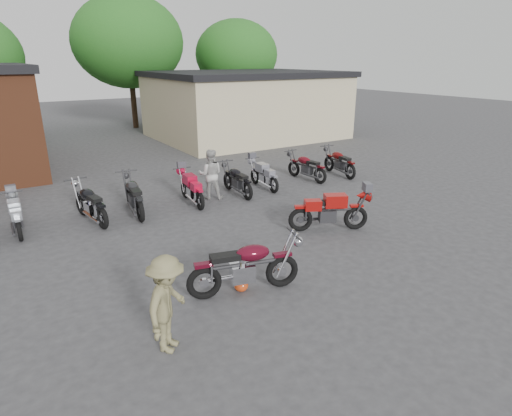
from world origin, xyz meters
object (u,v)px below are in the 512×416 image
vintage_motorcycle (246,263)px  row_bike_5 (237,179)px  person_tan (168,304)px  row_bike_1 (16,214)px  row_bike_8 (339,161)px  row_bike_4 (191,187)px  row_bike_6 (264,174)px  helmet (241,285)px  row_bike_7 (306,165)px  row_bike_3 (134,194)px  row_bike_2 (90,201)px  sportbike (330,209)px  person_light (211,174)px

vintage_motorcycle → row_bike_5: 6.61m
person_tan → row_bike_5: person_tan is taller
row_bike_1 → row_bike_8: 11.53m
vintage_motorcycle → row_bike_1: (-3.60, 6.03, -0.12)m
row_bike_1 → row_bike_4: size_ratio=0.93×
row_bike_6 → row_bike_8: 3.59m
helmet → person_tan: bearing=-153.6°
row_bike_4 → row_bike_5: row_bike_5 is taller
row_bike_7 → row_bike_3: bearing=85.2°
vintage_motorcycle → row_bike_2: 6.08m
vintage_motorcycle → row_bike_3: size_ratio=1.04×
row_bike_5 → row_bike_8: size_ratio=0.97×
sportbike → row_bike_2: sportbike is taller
row_bike_2 → row_bike_7: (8.08, 0.19, -0.04)m
row_bike_2 → row_bike_4: size_ratio=1.08×
helmet → row_bike_2: bearing=106.1°
person_tan → row_bike_4: bearing=17.9°
row_bike_3 → row_bike_2: bearing=95.8°
row_bike_3 → row_bike_6: 4.80m
vintage_motorcycle → row_bike_8: bearing=51.3°
person_light → row_bike_8: bearing=-149.1°
person_tan → row_bike_7: (8.33, 6.87, -0.26)m
person_light → row_bike_6: (2.17, 0.09, -0.30)m
sportbike → row_bike_2: 6.83m
sportbike → person_tan: bearing=-129.0°
sportbike → row_bike_8: (4.29, 4.27, -0.03)m
row_bike_2 → row_bike_3: (1.28, -0.01, 0.02)m
person_tan → sportbike: bearing=-21.4°
person_tan → row_bike_5: bearing=7.6°
person_tan → row_bike_1: size_ratio=0.91×
person_tan → row_bike_4: (3.38, 6.60, -0.26)m
vintage_motorcycle → helmet: 0.53m
person_light → row_bike_7: bearing=-147.0°
person_light → row_bike_8: person_light is taller
person_light → row_bike_7: (4.19, 0.15, -0.27)m
helmet → vintage_motorcycle: bearing=-53.4°
vintage_motorcycle → row_bike_6: 7.38m
row_bike_1 → row_bike_8: size_ratio=0.90×
row_bike_5 → sportbike: bearing=-171.1°
row_bike_6 → row_bike_5: bearing=100.0°
helmet → row_bike_7: row_bike_7 is taller
row_bike_5 → row_bike_1: bearing=90.3°
helmet → person_tan: person_tan is taller
row_bike_8 → person_light: bearing=97.8°
row_bike_4 → row_bike_6: size_ratio=1.05×
row_bike_8 → row_bike_6: bearing=96.4°
person_tan → row_bike_3: (1.52, 6.67, -0.20)m
row_bike_4 → row_bike_5: 1.73m
row_bike_3 → row_bike_7: (6.81, 0.20, -0.06)m
row_bike_6 → row_bike_4: bearing=97.3°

